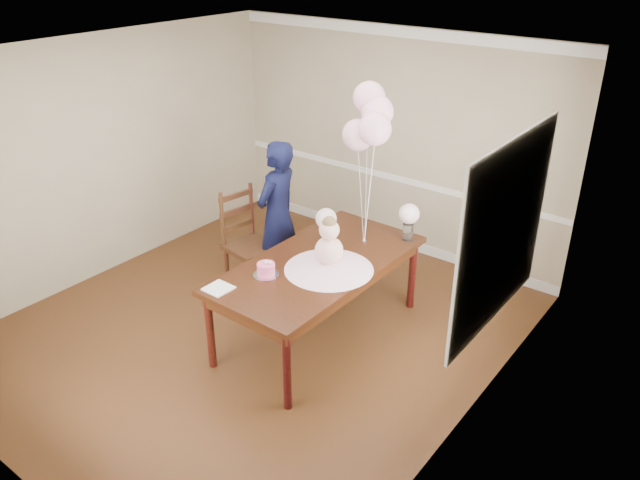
# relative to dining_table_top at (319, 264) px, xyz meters

# --- Properties ---
(floor) EXTENTS (4.50, 5.00, 0.00)m
(floor) POSITION_rel_dining_table_top_xyz_m (-0.56, -0.31, -0.80)
(floor) COLOR #381E0E
(floor) RESTS_ON ground
(ceiling) EXTENTS (4.50, 5.00, 0.02)m
(ceiling) POSITION_rel_dining_table_top_xyz_m (-0.56, -0.31, 1.90)
(ceiling) COLOR white
(ceiling) RESTS_ON wall_back
(wall_back) EXTENTS (4.50, 0.02, 2.70)m
(wall_back) POSITION_rel_dining_table_top_xyz_m (-0.56, 2.19, 0.55)
(wall_back) COLOR tan
(wall_back) RESTS_ON floor
(wall_left) EXTENTS (0.02, 5.00, 2.70)m
(wall_left) POSITION_rel_dining_table_top_xyz_m (-2.81, -0.31, 0.55)
(wall_left) COLOR tan
(wall_left) RESTS_ON floor
(wall_right) EXTENTS (0.02, 5.00, 2.70)m
(wall_right) POSITION_rel_dining_table_top_xyz_m (1.69, -0.31, 0.55)
(wall_right) COLOR tan
(wall_right) RESTS_ON floor
(chair_rail_trim) EXTENTS (4.50, 0.02, 0.07)m
(chair_rail_trim) POSITION_rel_dining_table_top_xyz_m (-0.56, 2.18, 0.10)
(chair_rail_trim) COLOR white
(chair_rail_trim) RESTS_ON wall_back
(crown_molding) EXTENTS (4.50, 0.02, 0.12)m
(crown_molding) POSITION_rel_dining_table_top_xyz_m (-0.56, 2.18, 1.83)
(crown_molding) COLOR white
(crown_molding) RESTS_ON wall_back
(baseboard_trim) EXTENTS (4.50, 0.02, 0.12)m
(baseboard_trim) POSITION_rel_dining_table_top_xyz_m (-0.56, 2.18, -0.74)
(baseboard_trim) COLOR silver
(baseboard_trim) RESTS_ON floor
(window_frame) EXTENTS (0.02, 1.66, 1.56)m
(window_frame) POSITION_rel_dining_table_top_xyz_m (1.67, 0.19, 0.75)
(window_frame) COLOR silver
(window_frame) RESTS_ON wall_right
(window_blinds) EXTENTS (0.01, 1.50, 1.40)m
(window_blinds) POSITION_rel_dining_table_top_xyz_m (1.65, 0.19, 0.75)
(window_blinds) COLOR white
(window_blinds) RESTS_ON wall_right
(dining_table_top) EXTENTS (1.12, 2.21, 0.05)m
(dining_table_top) POSITION_rel_dining_table_top_xyz_m (0.00, 0.00, 0.00)
(dining_table_top) COLOR black
(dining_table_top) RESTS_ON table_leg_fl
(table_apron) EXTENTS (1.01, 2.10, 0.11)m
(table_apron) POSITION_rel_dining_table_top_xyz_m (0.00, 0.00, -0.08)
(table_apron) COLOR black
(table_apron) RESTS_ON table_leg_fl
(table_leg_fl) EXTENTS (0.08, 0.08, 0.77)m
(table_leg_fl) POSITION_rel_dining_table_top_xyz_m (-0.47, -1.00, -0.41)
(table_leg_fl) COLOR black
(table_leg_fl) RESTS_ON floor
(table_leg_fr) EXTENTS (0.08, 0.08, 0.77)m
(table_leg_fr) POSITION_rel_dining_table_top_xyz_m (0.45, -1.02, -0.41)
(table_leg_fr) COLOR black
(table_leg_fr) RESTS_ON floor
(table_leg_bl) EXTENTS (0.08, 0.08, 0.77)m
(table_leg_bl) POSITION_rel_dining_table_top_xyz_m (-0.45, 1.02, -0.41)
(table_leg_bl) COLOR black
(table_leg_bl) RESTS_ON floor
(table_leg_br) EXTENTS (0.08, 0.08, 0.77)m
(table_leg_br) POSITION_rel_dining_table_top_xyz_m (0.47, 1.00, -0.41)
(table_leg_br) COLOR black
(table_leg_br) RESTS_ON floor
(baby_skirt) EXTENTS (0.84, 0.84, 0.11)m
(baby_skirt) POSITION_rel_dining_table_top_xyz_m (0.16, -0.06, 0.08)
(baby_skirt) COLOR #FFBBD8
(baby_skirt) RESTS_ON dining_table_top
(baby_torso) EXTENTS (0.26, 0.26, 0.26)m
(baby_torso) POSITION_rel_dining_table_top_xyz_m (0.16, -0.06, 0.23)
(baby_torso) COLOR pink
(baby_torso) RESTS_ON baby_skirt
(baby_head) EXTENTS (0.19, 0.19, 0.19)m
(baby_head) POSITION_rel_dining_table_top_xyz_m (0.16, -0.06, 0.43)
(baby_head) COLOR beige
(baby_head) RESTS_ON baby_torso
(baby_hair) EXTENTS (0.13, 0.13, 0.13)m
(baby_hair) POSITION_rel_dining_table_top_xyz_m (0.16, -0.06, 0.50)
(baby_hair) COLOR brown
(baby_hair) RESTS_ON baby_head
(cake_platter) EXTENTS (0.24, 0.24, 0.01)m
(cake_platter) POSITION_rel_dining_table_top_xyz_m (-0.23, -0.49, 0.03)
(cake_platter) COLOR #B8B8BC
(cake_platter) RESTS_ON dining_table_top
(birthday_cake) EXTENTS (0.17, 0.17, 0.11)m
(birthday_cake) POSITION_rel_dining_table_top_xyz_m (-0.23, -0.49, 0.09)
(birthday_cake) COLOR #F34C82
(birthday_cake) RESTS_ON cake_platter
(cake_flower_a) EXTENTS (0.03, 0.03, 0.03)m
(cake_flower_a) POSITION_rel_dining_table_top_xyz_m (-0.23, -0.49, 0.16)
(cake_flower_a) COLOR silver
(cake_flower_a) RESTS_ON birthday_cake
(cake_flower_b) EXTENTS (0.03, 0.03, 0.03)m
(cake_flower_b) POSITION_rel_dining_table_top_xyz_m (-0.19, -0.47, 0.16)
(cake_flower_b) COLOR white
(cake_flower_b) RESTS_ON birthday_cake
(rose_vase_near) EXTENTS (0.11, 0.11, 0.18)m
(rose_vase_near) POSITION_rel_dining_table_top_xyz_m (-0.16, 0.33, 0.12)
(rose_vase_near) COLOR white
(rose_vase_near) RESTS_ON dining_table_top
(roses_near) EXTENTS (0.21, 0.21, 0.21)m
(roses_near) POSITION_rel_dining_table_top_xyz_m (-0.16, 0.33, 0.31)
(roses_near) COLOR beige
(roses_near) RESTS_ON rose_vase_near
(rose_vase_far) EXTENTS (0.11, 0.11, 0.18)m
(rose_vase_far) POSITION_rel_dining_table_top_xyz_m (0.43, 0.93, 0.12)
(rose_vase_far) COLOR silver
(rose_vase_far) RESTS_ON dining_table_top
(roses_far) EXTENTS (0.21, 0.21, 0.21)m
(roses_far) POSITION_rel_dining_table_top_xyz_m (0.43, 0.93, 0.31)
(roses_far) COLOR silver
(roses_far) RESTS_ON rose_vase_far
(napkin) EXTENTS (0.22, 0.22, 0.01)m
(napkin) POSITION_rel_dining_table_top_xyz_m (-0.40, -0.93, 0.03)
(napkin) COLOR white
(napkin) RESTS_ON dining_table_top
(balloon_weight) EXTENTS (0.04, 0.04, 0.02)m
(balloon_weight) POSITION_rel_dining_table_top_xyz_m (0.12, 0.60, 0.04)
(balloon_weight) COLOR silver
(balloon_weight) RESTS_ON dining_table_top
(balloon_a) EXTENTS (0.31, 0.31, 0.31)m
(balloon_a) POSITION_rel_dining_table_top_xyz_m (0.01, 0.60, 1.13)
(balloon_a) COLOR #EAA5B6
(balloon_a) RESTS_ON balloon_ribbon_a
(balloon_b) EXTENTS (0.31, 0.31, 0.31)m
(balloon_b) POSITION_rel_dining_table_top_xyz_m (0.23, 0.55, 1.24)
(balloon_b) COLOR #FFB4CE
(balloon_b) RESTS_ON balloon_ribbon_b
(balloon_c) EXTENTS (0.31, 0.31, 0.31)m
(balloon_c) POSITION_rel_dining_table_top_xyz_m (0.14, 0.71, 1.35)
(balloon_c) COLOR #FFB4D4
(balloon_c) RESTS_ON balloon_ribbon_c
(balloon_d) EXTENTS (0.31, 0.31, 0.31)m
(balloon_d) POSITION_rel_dining_table_top_xyz_m (0.03, 0.74, 1.45)
(balloon_d) COLOR #E9A5BC
(balloon_d) RESTS_ON balloon_ribbon_d
(balloon_ribbon_a) EXTENTS (0.10, 0.01, 0.92)m
(balloon_ribbon_a) POSITION_rel_dining_table_top_xyz_m (0.06, 0.60, 0.50)
(balloon_ribbon_a) COLOR silver
(balloon_ribbon_a) RESTS_ON balloon_weight
(balloon_ribbon_b) EXTENTS (0.11, 0.06, 1.03)m
(balloon_ribbon_b) POSITION_rel_dining_table_top_xyz_m (0.17, 0.57, 0.55)
(balloon_ribbon_b) COLOR silver
(balloon_ribbon_b) RESTS_ON balloon_weight
(balloon_ribbon_c) EXTENTS (0.03, 0.10, 1.14)m
(balloon_ribbon_c) POSITION_rel_dining_table_top_xyz_m (0.13, 0.66, 0.61)
(balloon_ribbon_c) COLOR white
(balloon_ribbon_c) RESTS_ON balloon_weight
(balloon_ribbon_d) EXTENTS (0.09, 0.11, 1.24)m
(balloon_ribbon_d) POSITION_rel_dining_table_top_xyz_m (0.07, 0.67, 0.66)
(balloon_ribbon_d) COLOR silver
(balloon_ribbon_d) RESTS_ON balloon_weight
(dining_chair_seat) EXTENTS (0.56, 0.56, 0.06)m
(dining_chair_seat) POSITION_rel_dining_table_top_xyz_m (-1.16, 0.28, -0.29)
(dining_chair_seat) COLOR black
(dining_chair_seat) RESTS_ON chair_leg_fl
(chair_leg_fl) EXTENTS (0.05, 0.05, 0.48)m
(chair_leg_fl) POSITION_rel_dining_table_top_xyz_m (-1.39, 0.11, -0.56)
(chair_leg_fl) COLOR #33160D
(chair_leg_fl) RESTS_ON floor
(chair_leg_fr) EXTENTS (0.05, 0.05, 0.48)m
(chair_leg_fr) POSITION_rel_dining_table_top_xyz_m (-0.99, 0.05, -0.56)
(chair_leg_fr) COLOR #3A1B0F
(chair_leg_fr) RESTS_ON floor
(chair_leg_bl) EXTENTS (0.05, 0.05, 0.48)m
(chair_leg_bl) POSITION_rel_dining_table_top_xyz_m (-1.33, 0.51, -0.56)
(chair_leg_bl) COLOR #37140F
(chair_leg_bl) RESTS_ON floor
(chair_leg_br) EXTENTS (0.05, 0.05, 0.48)m
(chair_leg_br) POSITION_rel_dining_table_top_xyz_m (-0.93, 0.45, -0.56)
(chair_leg_br) COLOR #371B0F
(chair_leg_br) RESTS_ON floor
(chair_back_post_l) EXTENTS (0.05, 0.05, 0.63)m
(chair_back_post_l) POSITION_rel_dining_table_top_xyz_m (-1.41, 0.12, 0.03)
(chair_back_post_l) COLOR #391F0F
(chair_back_post_l) RESTS_ON dining_chair_seat
(chair_back_post_r) EXTENTS (0.05, 0.05, 0.63)m
(chair_back_post_r) POSITION_rel_dining_table_top_xyz_m (-1.35, 0.52, 0.03)
(chair_back_post_r) COLOR #3E1811
(chair_back_post_r) RESTS_ON dining_chair_seat
(chair_slat_low) EXTENTS (0.10, 0.45, 0.06)m
(chair_slat_low) POSITION_rel_dining_table_top_xyz_m (-1.38, 0.32, -0.10)
(chair_slat_low) COLOR #39200F
(chair_slat_low) RESTS_ON dining_chair_seat
(chair_slat_mid) EXTENTS (0.10, 0.45, 0.06)m
(chair_slat_mid) POSITION_rel_dining_table_top_xyz_m (-1.38, 0.32, 0.08)
(chair_slat_mid) COLOR #361A0E
(chair_slat_mid) RESTS_ON dining_chair_seat
(chair_slat_top) EXTENTS (0.10, 0.45, 0.06)m
(chair_slat_top) POSITION_rel_dining_table_top_xyz_m (-1.38, 0.32, 0.26)
(chair_slat_top) COLOR #371C0F
(chair_slat_top) RESTS_ON dining_chair_seat
(woman) EXTENTS (0.46, 0.65, 1.68)m
(woman) POSITION_rel_dining_table_top_xyz_m (-0.99, 0.55, 0.05)
(woman) COLOR black
(woman) RESTS_ON floor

